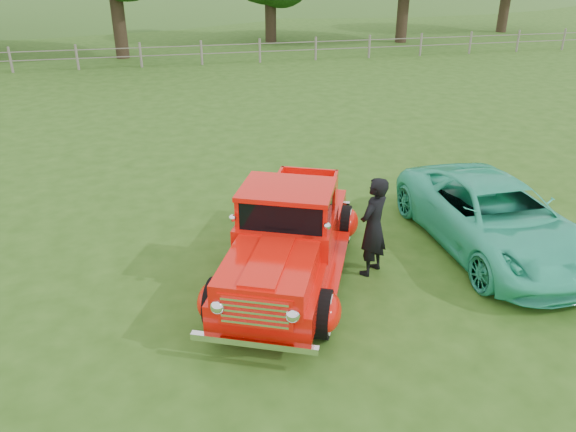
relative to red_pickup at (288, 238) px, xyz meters
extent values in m
plane|color=#2A4E15|center=(0.38, -0.96, -0.80)|extent=(140.00, 140.00, 0.00)
ellipsoid|color=#365E22|center=(-17.62, 57.04, -5.75)|extent=(84.00, 60.00, 18.00)
ellipsoid|color=#365E22|center=(20.38, 61.04, -4.65)|extent=(72.00, 52.00, 14.00)
cube|color=gray|center=(0.38, 21.04, -0.25)|extent=(48.00, 0.04, 0.04)
cube|color=gray|center=(0.38, 21.04, 0.15)|extent=(48.00, 0.04, 0.04)
cylinder|color=black|center=(-3.62, 24.04, 1.62)|extent=(0.70, 0.70, 4.84)
cylinder|color=black|center=(5.38, 28.04, 1.07)|extent=(0.70, 0.70, 3.74)
cylinder|color=black|center=(13.38, 26.04, 1.40)|extent=(0.70, 0.70, 4.40)
cylinder|color=black|center=(22.38, 29.04, 1.29)|extent=(0.70, 0.70, 4.18)
cylinder|color=black|center=(-1.38, -1.04, -0.42)|extent=(0.53, 0.79, 0.76)
cylinder|color=black|center=(0.14, -1.72, -0.42)|extent=(0.53, 0.79, 0.76)
cylinder|color=black|center=(-0.11, 1.79, -0.42)|extent=(0.53, 0.79, 0.76)
cylinder|color=black|center=(1.41, 1.11, -0.42)|extent=(0.53, 0.79, 0.76)
cube|color=red|center=(0.02, 0.03, -0.22)|extent=(3.30, 4.84, 0.44)
ellipsoid|color=red|center=(-1.44, -1.01, -0.38)|extent=(0.69, 0.85, 0.54)
ellipsoid|color=red|center=(0.20, -1.75, -0.38)|extent=(0.69, 0.85, 0.54)
ellipsoid|color=red|center=(-0.17, 1.82, -0.38)|extent=(0.69, 0.85, 0.54)
ellipsoid|color=red|center=(1.47, 1.08, -0.38)|extent=(0.69, 0.85, 0.54)
cube|color=red|center=(-0.62, -1.38, 0.17)|extent=(1.87, 2.00, 0.42)
cube|color=red|center=(-0.03, -0.06, 0.19)|extent=(2.01, 1.88, 0.44)
cube|color=black|center=(-0.03, -0.06, 0.66)|extent=(1.78, 1.61, 0.50)
cube|color=red|center=(-0.03, -0.06, 0.94)|extent=(1.89, 1.73, 0.08)
cube|color=red|center=(0.57, 1.27, 0.15)|extent=(1.87, 2.26, 0.45)
cube|color=white|center=(-0.95, -2.12, 0.05)|extent=(1.01, 0.53, 0.50)
cube|color=white|center=(-0.99, -2.21, -0.38)|extent=(1.69, 0.83, 0.10)
cube|color=white|center=(1.00, 2.24, -0.38)|extent=(1.60, 0.79, 0.10)
imported|color=#32C89C|center=(4.12, 0.17, -0.12)|extent=(2.25, 4.85, 1.34)
imported|color=black|center=(1.50, -0.14, 0.12)|extent=(0.80, 0.76, 1.84)
camera|label=1|loc=(-1.94, -8.37, 4.50)|focal=35.00mm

